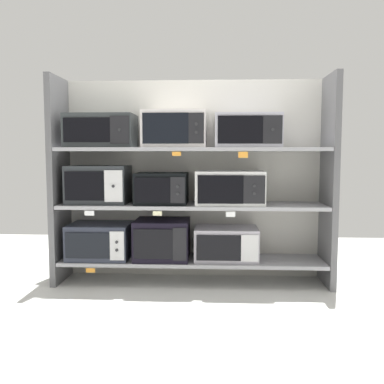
{
  "coord_description": "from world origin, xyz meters",
  "views": [
    {
      "loc": [
        0.17,
        -3.5,
        1.09
      ],
      "look_at": [
        0.0,
        0.0,
        0.78
      ],
      "focal_mm": 39.04,
      "sensor_mm": 36.0,
      "label": 1
    }
  ],
  "objects": [
    {
      "name": "microwave_0",
      "position": [
        -0.79,
        -0.0,
        0.35
      ],
      "size": [
        0.52,
        0.41,
        0.3
      ],
      "color": "#272B38",
      "rests_on": "shelf_0"
    },
    {
      "name": "back_panel",
      "position": [
        0.0,
        0.23,
        0.87
      ],
      "size": [
        2.41,
        0.04,
        1.74
      ],
      "primitive_type": "cube",
      "color": "beige",
      "rests_on": "ground"
    },
    {
      "name": "microwave_1",
      "position": [
        -0.25,
        -0.0,
        0.37
      ],
      "size": [
        0.46,
        0.41,
        0.33
      ],
      "color": "black",
      "rests_on": "shelf_0"
    },
    {
      "name": "microwave_7",
      "position": [
        -0.14,
        -0.0,
        1.3
      ],
      "size": [
        0.52,
        0.4,
        0.3
      ],
      "color": "silver",
      "rests_on": "shelf_2"
    },
    {
      "name": "price_tag_0",
      "position": [
        -0.82,
        -0.22,
        0.15
      ],
      "size": [
        0.08,
        0.0,
        0.04
      ],
      "primitive_type": "cube",
      "color": "orange"
    },
    {
      "name": "price_tag_5",
      "position": [
        0.41,
        -0.22,
        1.09
      ],
      "size": [
        0.08,
        0.0,
        0.05
      ],
      "primitive_type": "cube",
      "color": "orange"
    },
    {
      "name": "microwave_3",
      "position": [
        -0.8,
        -0.0,
        0.84
      ],
      "size": [
        0.5,
        0.36,
        0.32
      ],
      "color": "#292D31",
      "rests_on": "shelf_1"
    },
    {
      "name": "shelf_1",
      "position": [
        0.0,
        0.0,
        0.66
      ],
      "size": [
        2.21,
        0.43,
        0.03
      ],
      "primitive_type": "cube",
      "color": "#99999E"
    },
    {
      "name": "microwave_8",
      "position": [
        0.46,
        -0.0,
        1.29
      ],
      "size": [
        0.53,
        0.41,
        0.27
      ],
      "color": "#B4B3BF",
      "rests_on": "shelf_2"
    },
    {
      "name": "shelf_0",
      "position": [
        0.0,
        0.0,
        0.19
      ],
      "size": [
        2.21,
        0.43,
        0.03
      ],
      "primitive_type": "cube",
      "color": "#99999E",
      "rests_on": "ground"
    },
    {
      "name": "upright_left",
      "position": [
        -1.14,
        0.0,
        0.87
      ],
      "size": [
        0.05,
        0.43,
        1.74
      ],
      "primitive_type": "cube",
      "color": "#5B5B5E",
      "rests_on": "ground"
    },
    {
      "name": "microwave_6",
      "position": [
        -0.76,
        -0.0,
        1.29
      ],
      "size": [
        0.57,
        0.37,
        0.28
      ],
      "color": "#2F3436",
      "rests_on": "shelf_2"
    },
    {
      "name": "microwave_2",
      "position": [
        0.29,
        -0.0,
        0.34
      ],
      "size": [
        0.53,
        0.36,
        0.27
      ],
      "color": "#9F9AA5",
      "rests_on": "shelf_0"
    },
    {
      "name": "upright_right",
      "position": [
        1.14,
        0.0,
        0.87
      ],
      "size": [
        0.05,
        0.43,
        1.74
      ],
      "primitive_type": "cube",
      "color": "#5B5B5E",
      "rests_on": "ground"
    },
    {
      "name": "shelf_2",
      "position": [
        0.0,
        0.0,
        1.13
      ],
      "size": [
        2.21,
        0.43,
        0.03
      ],
      "primitive_type": "cube",
      "color": "#99999E"
    },
    {
      "name": "ground",
      "position": [
        0.0,
        -1.0,
        -0.01
      ],
      "size": [
        6.21,
        6.0,
        0.02
      ],
      "primitive_type": "cube",
      "color": "silver"
    },
    {
      "name": "price_tag_3",
      "position": [
        0.32,
        -0.22,
        0.62
      ],
      "size": [
        0.07,
        0.0,
        0.04
      ],
      "primitive_type": "cube",
      "color": "white"
    },
    {
      "name": "microwave_4",
      "position": [
        -0.26,
        -0.0,
        0.81
      ],
      "size": [
        0.43,
        0.38,
        0.26
      ],
      "color": "black",
      "rests_on": "shelf_1"
    },
    {
      "name": "microwave_5",
      "position": [
        0.32,
        -0.0,
        0.82
      ],
      "size": [
        0.57,
        0.41,
        0.28
      ],
      "color": "silver",
      "rests_on": "shelf_1"
    },
    {
      "name": "price_tag_2",
      "position": [
        -0.27,
        -0.22,
        0.62
      ],
      "size": [
        0.07,
        0.0,
        0.04
      ],
      "primitive_type": "cube",
      "color": "beige"
    },
    {
      "name": "price_tag_4",
      "position": [
        -0.11,
        -0.22,
        1.1
      ],
      "size": [
        0.07,
        0.0,
        0.03
      ],
      "primitive_type": "cube",
      "color": "orange"
    },
    {
      "name": "price_tag_1",
      "position": [
        -0.82,
        -0.22,
        0.62
      ],
      "size": [
        0.08,
        0.0,
        0.04
      ],
      "primitive_type": "cube",
      "color": "white"
    }
  ]
}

